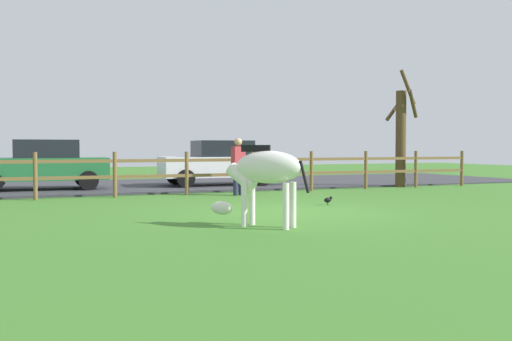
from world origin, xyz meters
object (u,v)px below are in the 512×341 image
at_px(zebra, 264,173).
at_px(parked_car_green, 42,164).
at_px(visitor_near_fence, 238,164).
at_px(bare_tree, 401,135).
at_px(crow_on_grass, 328,200).
at_px(parked_car_white, 219,163).

relative_size(zebra, parked_car_green, 0.40).
relative_size(parked_car_green, visitor_near_fence, 2.47).
xyz_separation_m(bare_tree, zebra, (-8.42, -7.27, -0.89)).
bearing_deg(zebra, crow_on_grass, 43.93).
bearing_deg(crow_on_grass, parked_car_white, 91.83).
bearing_deg(visitor_near_fence, crow_on_grass, -74.48).
height_order(zebra, visitor_near_fence, visitor_near_fence).
xyz_separation_m(bare_tree, crow_on_grass, (-5.52, -4.47, -1.69)).
distance_m(crow_on_grass, parked_car_green, 9.51).
distance_m(zebra, crow_on_grass, 4.11).
distance_m(bare_tree, parked_car_green, 11.93).
bearing_deg(crow_on_grass, bare_tree, 39.03).
bearing_deg(parked_car_green, zebra, -72.85).
height_order(parked_car_white, visitor_near_fence, visitor_near_fence).
relative_size(zebra, crow_on_grass, 7.51).
bearing_deg(crow_on_grass, zebra, -136.07).
relative_size(crow_on_grass, parked_car_green, 0.05).
bearing_deg(crow_on_grass, parked_car_green, 129.44).
bearing_deg(bare_tree, visitor_near_fence, -170.81).
xyz_separation_m(zebra, visitor_near_fence, (1.95, 6.22, -0.02)).
relative_size(crow_on_grass, parked_car_white, 0.05).
bearing_deg(zebra, parked_car_green, 107.15).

